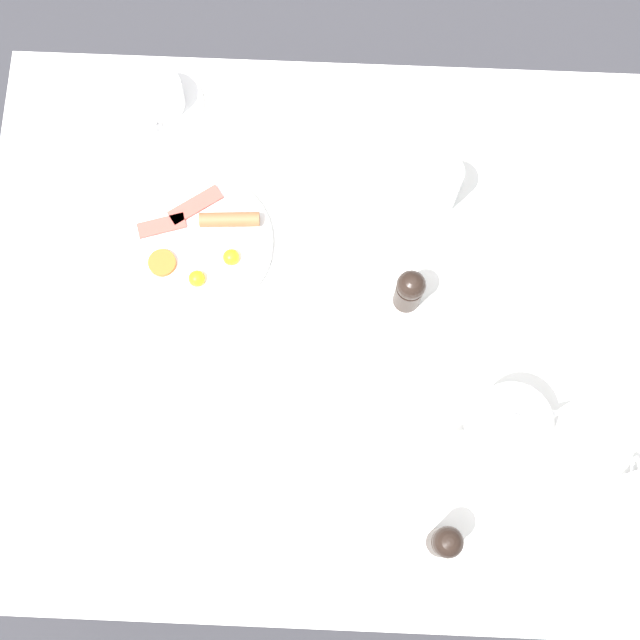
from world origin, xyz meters
name	(u,v)px	position (x,y,z in m)	size (l,w,h in m)	color
ground_plane	(320,395)	(0.00, 0.00, 0.00)	(8.00, 8.00, 0.00)	#333338
table	(320,332)	(0.00, 0.00, 0.68)	(1.00, 1.19, 0.74)	white
breakfast_plate	(199,244)	(0.13, 0.22, 0.75)	(0.27, 0.27, 0.04)	white
teapot_near	(506,426)	(-0.17, -0.31, 0.80)	(0.12, 0.21, 0.13)	white
teacup_with_saucer_left	(161,98)	(0.40, 0.30, 0.77)	(0.15, 0.15, 0.07)	white
water_glass_tall	(439,186)	(0.23, -0.20, 0.80)	(0.07, 0.07, 0.13)	white
creamer_jug	(637,491)	(-0.27, -0.52, 0.77)	(0.09, 0.07, 0.06)	white
pepper_grinder	(445,542)	(-0.36, -0.21, 0.80)	(0.05, 0.05, 0.12)	black
salt_grinder	(409,290)	(0.05, -0.15, 0.80)	(0.05, 0.05, 0.12)	black
fork_by_plate	(356,433)	(-0.19, -0.07, 0.74)	(0.06, 0.16, 0.00)	silver
knife_by_plate	(545,221)	(0.20, -0.39, 0.74)	(0.16, 0.18, 0.00)	silver
spoon_for_tea	(274,120)	(0.38, 0.10, 0.74)	(0.13, 0.07, 0.00)	silver
fork_spare	(95,541)	(-0.38, 0.35, 0.74)	(0.02, 0.19, 0.00)	silver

